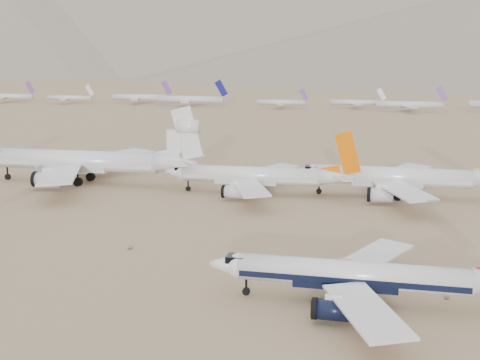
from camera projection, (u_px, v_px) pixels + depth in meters
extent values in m
plane|color=#957A56|center=(280.00, 289.00, 101.51)|extent=(7000.00, 7000.00, 0.00)
cylinder|color=white|center=(352.00, 274.00, 94.66)|extent=(32.82, 3.88, 3.88)
cube|color=black|center=(352.00, 277.00, 94.75)|extent=(32.17, 3.94, 0.87)
sphere|color=white|center=(240.00, 266.00, 98.40)|extent=(3.88, 3.88, 3.88)
cube|color=black|center=(236.00, 258.00, 98.33)|extent=(2.72, 2.52, 0.97)
cube|color=white|center=(366.00, 310.00, 83.20)|extent=(12.68, 19.98, 0.61)
cylinder|color=black|center=(333.00, 310.00, 87.82)|extent=(4.56, 2.79, 2.79)
cube|color=white|center=(374.00, 256.00, 105.21)|extent=(12.68, 19.98, 0.61)
cylinder|color=black|center=(344.00, 272.00, 103.23)|extent=(4.56, 2.79, 2.79)
cylinder|color=black|center=(246.00, 291.00, 98.90)|extent=(1.16, 0.48, 1.16)
cylinder|color=black|center=(360.00, 306.00, 92.43)|extent=(1.63, 0.97, 1.63)
cylinder|color=black|center=(362.00, 293.00, 97.62)|extent=(1.63, 0.97, 1.63)
cylinder|color=white|center=(392.00, 176.00, 164.97)|extent=(38.26, 4.65, 4.65)
cube|color=silver|center=(392.00, 179.00, 165.08)|extent=(37.49, 4.72, 1.05)
sphere|color=white|center=(315.00, 173.00, 169.33)|extent=(4.65, 4.65, 4.65)
cube|color=black|center=(312.00, 168.00, 169.25)|extent=(3.25, 3.02, 1.16)
cube|color=white|center=(404.00, 191.00, 151.56)|extent=(14.78, 23.29, 0.72)
cylinder|color=silver|center=(382.00, 195.00, 156.95)|extent=(5.31, 3.35, 3.35)
cube|color=white|center=(404.00, 171.00, 177.33)|extent=(14.78, 23.29, 0.72)
cylinder|color=silver|center=(384.00, 180.00, 175.04)|extent=(5.31, 3.35, 3.35)
cylinder|color=black|center=(319.00, 191.00, 169.93)|extent=(1.39, 0.58, 1.39)
cylinder|color=black|center=(398.00, 197.00, 162.31)|extent=(1.95, 1.16, 1.95)
cylinder|color=black|center=(398.00, 191.00, 168.53)|extent=(1.95, 1.16, 1.95)
cylinder|color=white|center=(250.00, 175.00, 168.83)|extent=(35.26, 4.31, 4.31)
cube|color=silver|center=(250.00, 177.00, 168.93)|extent=(34.55, 4.37, 0.97)
sphere|color=white|center=(184.00, 172.00, 172.85)|extent=(4.31, 4.31, 4.31)
cube|color=black|center=(182.00, 168.00, 172.78)|extent=(3.02, 2.80, 1.08)
cone|color=white|center=(337.00, 177.00, 163.80)|extent=(8.81, 4.31, 4.31)
cube|color=white|center=(250.00, 188.00, 156.47)|extent=(13.62, 21.46, 0.67)
cube|color=white|center=(343.00, 179.00, 159.42)|extent=(5.60, 7.32, 0.26)
cylinder|color=silver|center=(235.00, 192.00, 161.44)|extent=(4.90, 3.10, 3.10)
cube|color=white|center=(270.00, 170.00, 180.24)|extent=(13.62, 21.46, 0.67)
cube|color=white|center=(345.00, 173.00, 167.20)|extent=(5.60, 7.32, 0.26)
cylinder|color=silver|center=(250.00, 179.00, 178.13)|extent=(4.90, 3.10, 3.10)
cube|color=#E76200|center=(348.00, 153.00, 162.10)|extent=(6.68, 0.34, 11.01)
cylinder|color=black|center=(188.00, 189.00, 173.41)|extent=(1.29, 0.54, 1.29)
cylinder|color=black|center=(253.00, 193.00, 166.37)|extent=(1.81, 1.08, 1.81)
cylinder|color=black|center=(258.00, 189.00, 172.14)|extent=(1.81, 1.08, 1.81)
cylinder|color=white|center=(77.00, 160.00, 183.07)|extent=(46.21, 5.53, 5.53)
cube|color=silver|center=(77.00, 163.00, 183.20)|extent=(45.28, 5.62, 1.24)
sphere|color=white|center=(2.00, 157.00, 188.34)|extent=(5.53, 5.53, 5.53)
cone|color=white|center=(176.00, 163.00, 176.48)|extent=(11.55, 5.53, 5.53)
cube|color=white|center=(60.00, 175.00, 166.91)|extent=(17.84, 28.12, 0.86)
cube|color=white|center=(178.00, 164.00, 170.75)|extent=(7.33, 9.59, 0.33)
cylinder|color=silver|center=(48.00, 180.00, 173.42)|extent=(6.42, 3.98, 3.98)
cube|color=white|center=(114.00, 156.00, 197.95)|extent=(17.84, 28.12, 0.86)
cube|color=white|center=(190.00, 157.00, 180.92)|extent=(7.33, 9.59, 0.33)
cylinder|color=silver|center=(88.00, 166.00, 195.18)|extent=(6.42, 3.98, 3.98)
cube|color=white|center=(187.00, 133.00, 174.25)|extent=(8.76, 0.44, 14.43)
cylinder|color=white|center=(188.00, 126.00, 173.85)|extent=(5.78, 3.58, 3.58)
cylinder|color=black|center=(8.00, 177.00, 189.05)|extent=(1.66, 0.69, 1.66)
cylinder|color=black|center=(78.00, 182.00, 179.90)|extent=(2.32, 1.38, 2.32)
cylinder|color=black|center=(91.00, 177.00, 187.30)|extent=(2.32, 1.38, 2.32)
cylinder|color=silver|center=(8.00, 96.00, 485.57)|extent=(39.06, 3.86, 3.86)
cube|color=#6F3E92|center=(30.00, 88.00, 480.16)|extent=(7.78, 0.39, 9.80)
cube|color=silver|center=(0.00, 98.00, 476.02)|extent=(10.29, 17.98, 0.39)
cube|color=silver|center=(16.00, 96.00, 495.34)|extent=(10.29, 17.98, 0.39)
cylinder|color=silver|center=(70.00, 98.00, 474.58)|extent=(33.22, 3.28, 3.28)
cube|color=white|center=(90.00, 90.00, 469.98)|extent=(6.62, 0.33, 8.33)
cube|color=silver|center=(64.00, 99.00, 466.46)|extent=(8.75, 15.29, 0.33)
cube|color=silver|center=(75.00, 98.00, 482.89)|extent=(8.75, 15.29, 0.33)
cylinder|color=silver|center=(140.00, 97.00, 473.63)|extent=(41.99, 4.15, 4.15)
cube|color=#6F3E92|center=(166.00, 88.00, 467.81)|extent=(8.36, 0.41, 10.53)
cube|color=silver|center=(134.00, 99.00, 463.37)|extent=(11.06, 19.33, 0.41)
cube|color=silver|center=(146.00, 97.00, 484.13)|extent=(11.06, 19.33, 0.41)
cylinder|color=silver|center=(190.00, 99.00, 449.25)|extent=(46.09, 4.55, 4.55)
cube|color=navy|center=(221.00, 88.00, 442.86)|extent=(9.18, 0.46, 11.56)
cube|color=silver|center=(185.00, 102.00, 437.98)|extent=(12.14, 21.22, 0.46)
cube|color=silver|center=(195.00, 99.00, 460.77)|extent=(12.14, 21.22, 0.46)
cylinder|color=silver|center=(281.00, 102.00, 431.96)|extent=(31.65, 3.13, 3.13)
cube|color=#6F3E92|center=(304.00, 94.00, 427.58)|extent=(6.30, 0.31, 7.94)
cube|color=silver|center=(279.00, 104.00, 424.23)|extent=(8.34, 14.57, 0.31)
cube|color=silver|center=(283.00, 102.00, 439.88)|extent=(8.34, 14.57, 0.31)
cylinder|color=silver|center=(357.00, 102.00, 430.35)|extent=(32.96, 3.26, 3.26)
cube|color=white|center=(381.00, 94.00, 425.78)|extent=(6.56, 0.33, 8.27)
cube|color=silver|center=(356.00, 104.00, 422.29)|extent=(8.68, 15.17, 0.33)
cube|color=silver|center=(357.00, 102.00, 438.59)|extent=(8.68, 15.17, 0.33)
cylinder|color=silver|center=(409.00, 104.00, 407.89)|extent=(40.00, 3.95, 3.95)
cube|color=#6F3E92|center=(442.00, 94.00, 402.35)|extent=(7.97, 0.40, 10.03)
cube|color=silver|center=(409.00, 107.00, 398.11)|extent=(10.54, 18.41, 0.40)
cube|color=silver|center=(409.00, 104.00, 417.89)|extent=(10.54, 18.41, 0.40)
cone|color=slate|center=(84.00, 8.00, 1746.48)|extent=(1800.00, 1800.00, 300.00)
cone|color=slate|center=(25.00, 47.00, 1303.32)|extent=(855.00, 855.00, 95.00)
ellipsoid|color=brown|center=(130.00, 248.00, 122.14)|extent=(0.98, 0.98, 0.54)
ellipsoid|color=brown|center=(447.00, 297.00, 97.43)|extent=(0.84, 0.84, 0.46)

